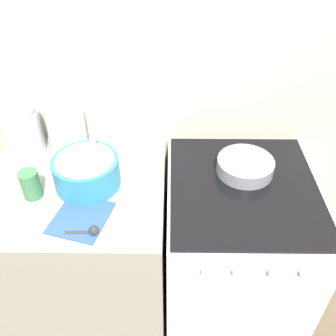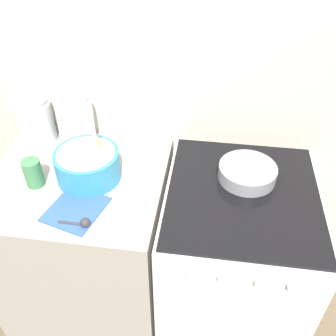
{
  "view_description": "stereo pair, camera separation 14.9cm",
  "coord_description": "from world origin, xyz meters",
  "px_view_note": "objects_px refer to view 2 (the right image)",
  "views": [
    {
      "loc": [
        0.03,
        -0.77,
        1.89
      ],
      "look_at": [
        0.02,
        0.38,
        0.95
      ],
      "focal_mm": 40.0,
      "sensor_mm": 36.0,
      "label": 1
    },
    {
      "loc": [
        0.18,
        -0.75,
        1.89
      ],
      "look_at": [
        0.02,
        0.38,
        0.95
      ],
      "focal_mm": 40.0,
      "sensor_mm": 36.0,
      "label": 2
    }
  ],
  "objects_px": {
    "baking_pan": "(247,172)",
    "storage_jar_middle": "(76,124)",
    "storage_jar_left": "(36,123)",
    "tin_can": "(33,173)",
    "stove": "(231,263)",
    "mixing_bowl": "(88,164)"
  },
  "relations": [
    {
      "from": "storage_jar_left",
      "to": "mixing_bowl",
      "type": "bearing_deg",
      "value": -36.59
    },
    {
      "from": "storage_jar_middle",
      "to": "stove",
      "type": "bearing_deg",
      "value": -17.69
    },
    {
      "from": "storage_jar_left",
      "to": "storage_jar_middle",
      "type": "bearing_deg",
      "value": 0.0
    },
    {
      "from": "storage_jar_left",
      "to": "tin_can",
      "type": "height_order",
      "value": "storage_jar_left"
    },
    {
      "from": "stove",
      "to": "mixing_bowl",
      "type": "xyz_separation_m",
      "value": [
        -0.62,
        0.01,
        0.52
      ]
    },
    {
      "from": "stove",
      "to": "tin_can",
      "type": "relative_size",
      "value": 7.79
    },
    {
      "from": "storage_jar_middle",
      "to": "tin_can",
      "type": "relative_size",
      "value": 2.01
    },
    {
      "from": "stove",
      "to": "storage_jar_middle",
      "type": "xyz_separation_m",
      "value": [
        -0.74,
        0.24,
        0.55
      ]
    },
    {
      "from": "storage_jar_left",
      "to": "tin_can",
      "type": "xyz_separation_m",
      "value": [
        0.11,
        -0.3,
        -0.03
      ]
    },
    {
      "from": "mixing_bowl",
      "to": "storage_jar_left",
      "type": "height_order",
      "value": "mixing_bowl"
    },
    {
      "from": "stove",
      "to": "mixing_bowl",
      "type": "height_order",
      "value": "mixing_bowl"
    },
    {
      "from": "baking_pan",
      "to": "stove",
      "type": "bearing_deg",
      "value": -98.14
    },
    {
      "from": "baking_pan",
      "to": "storage_jar_middle",
      "type": "distance_m",
      "value": 0.77
    },
    {
      "from": "baking_pan",
      "to": "storage_jar_middle",
      "type": "bearing_deg",
      "value": 168.86
    },
    {
      "from": "mixing_bowl",
      "to": "tin_can",
      "type": "relative_size",
      "value": 2.69
    },
    {
      "from": "tin_can",
      "to": "baking_pan",
      "type": "bearing_deg",
      "value": 10.41
    },
    {
      "from": "stove",
      "to": "baking_pan",
      "type": "bearing_deg",
      "value": 81.86
    },
    {
      "from": "storage_jar_left",
      "to": "tin_can",
      "type": "relative_size",
      "value": 1.78
    },
    {
      "from": "storage_jar_left",
      "to": "tin_can",
      "type": "distance_m",
      "value": 0.32
    },
    {
      "from": "baking_pan",
      "to": "mixing_bowl",
      "type": "bearing_deg",
      "value": -172.57
    },
    {
      "from": "baking_pan",
      "to": "storage_jar_left",
      "type": "relative_size",
      "value": 1.13
    },
    {
      "from": "mixing_bowl",
      "to": "baking_pan",
      "type": "bearing_deg",
      "value": 7.43
    }
  ]
}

